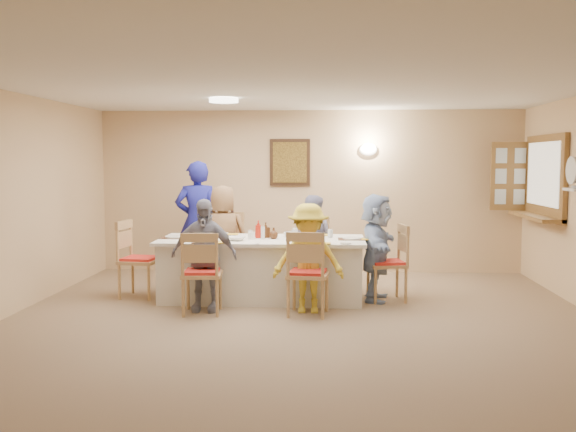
# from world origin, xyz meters

# --- Properties ---
(ground) EXTENTS (7.00, 7.00, 0.00)m
(ground) POSITION_xyz_m (0.00, 0.00, 0.00)
(ground) COLOR #80694D
(room_walls) EXTENTS (7.00, 7.00, 7.00)m
(room_walls) POSITION_xyz_m (0.00, 0.00, 1.51)
(room_walls) COLOR #DEB98A
(room_walls) RESTS_ON ground
(wall_picture) EXTENTS (0.62, 0.05, 0.72)m
(wall_picture) POSITION_xyz_m (-0.30, 3.46, 1.70)
(wall_picture) COLOR #432917
(wall_picture) RESTS_ON room_walls
(wall_sconce) EXTENTS (0.26, 0.09, 0.18)m
(wall_sconce) POSITION_xyz_m (0.90, 3.44, 1.90)
(wall_sconce) COLOR white
(wall_sconce) RESTS_ON room_walls
(ceiling_light) EXTENTS (0.36, 0.36, 0.05)m
(ceiling_light) POSITION_xyz_m (-1.00, 1.50, 2.47)
(ceiling_light) COLOR white
(ceiling_light) RESTS_ON room_walls
(serving_hatch) EXTENTS (0.06, 1.50, 1.15)m
(serving_hatch) POSITION_xyz_m (3.21, 2.40, 1.50)
(serving_hatch) COLOR brown
(serving_hatch) RESTS_ON room_walls
(hatch_sill) EXTENTS (0.30, 1.50, 0.05)m
(hatch_sill) POSITION_xyz_m (3.09, 2.40, 0.97)
(hatch_sill) COLOR brown
(hatch_sill) RESTS_ON room_walls
(shutter_door) EXTENTS (0.55, 0.04, 1.00)m
(shutter_door) POSITION_xyz_m (2.95, 3.16, 1.50)
(shutter_door) COLOR brown
(shutter_door) RESTS_ON room_walls
(desk_fan) EXTENTS (0.30, 0.30, 0.28)m
(desk_fan) POSITION_xyz_m (3.10, 1.05, 1.55)
(desk_fan) COLOR #A5A5A8
(desk_fan) RESTS_ON fan_shelf
(dining_table) EXTENTS (2.54, 1.08, 0.76)m
(dining_table) POSITION_xyz_m (-0.53, 1.46, 0.38)
(dining_table) COLOR white
(dining_table) RESTS_ON ground
(chair_back_left) EXTENTS (0.55, 0.55, 1.02)m
(chair_back_left) POSITION_xyz_m (-1.13, 2.26, 0.51)
(chair_back_left) COLOR tan
(chair_back_left) RESTS_ON ground
(chair_back_right) EXTENTS (0.53, 0.53, 0.95)m
(chair_back_right) POSITION_xyz_m (0.07, 2.26, 0.47)
(chair_back_right) COLOR tan
(chair_back_right) RESTS_ON ground
(chair_front_left) EXTENTS (0.49, 0.49, 0.95)m
(chair_front_left) POSITION_xyz_m (-1.13, 0.66, 0.47)
(chair_front_left) COLOR tan
(chair_front_left) RESTS_ON ground
(chair_front_right) EXTENTS (0.51, 0.51, 0.96)m
(chair_front_right) POSITION_xyz_m (0.07, 0.66, 0.48)
(chair_front_right) COLOR tan
(chair_front_right) RESTS_ON ground
(chair_left_end) EXTENTS (0.53, 0.53, 0.98)m
(chair_left_end) POSITION_xyz_m (-2.08, 1.46, 0.49)
(chair_left_end) COLOR tan
(chair_left_end) RESTS_ON ground
(chair_right_end) EXTENTS (0.53, 0.53, 0.95)m
(chair_right_end) POSITION_xyz_m (1.02, 1.46, 0.48)
(chair_right_end) COLOR tan
(chair_right_end) RESTS_ON ground
(diner_back_left) EXTENTS (0.81, 0.64, 1.40)m
(diner_back_left) POSITION_xyz_m (-1.13, 2.14, 0.70)
(diner_back_left) COLOR brown
(diner_back_left) RESTS_ON ground
(diner_back_right) EXTENTS (0.79, 0.71, 1.27)m
(diner_back_right) POSITION_xyz_m (0.07, 2.14, 0.63)
(diner_back_right) COLOR gray
(diner_back_right) RESTS_ON ground
(diner_front_left) EXTENTS (0.78, 0.37, 1.30)m
(diner_front_left) POSITION_xyz_m (-1.13, 0.78, 0.65)
(diner_front_left) COLOR gray
(diner_front_left) RESTS_ON ground
(diner_front_right) EXTENTS (0.82, 0.49, 1.25)m
(diner_front_right) POSITION_xyz_m (0.07, 0.78, 0.62)
(diner_front_right) COLOR yellow
(diner_front_right) RESTS_ON ground
(diner_right_end) EXTENTS (1.34, 0.73, 1.32)m
(diner_right_end) POSITION_xyz_m (0.89, 1.46, 0.66)
(diner_right_end) COLOR #A5BDE4
(diner_right_end) RESTS_ON ground
(caregiver) EXTENTS (0.83, 0.73, 1.72)m
(caregiver) POSITION_xyz_m (-1.58, 2.61, 0.86)
(caregiver) COLOR navy
(caregiver) RESTS_ON ground
(placemat_fl) EXTENTS (0.35, 0.26, 0.01)m
(placemat_fl) POSITION_xyz_m (-1.13, 1.04, 0.76)
(placemat_fl) COLOR #472B19
(placemat_fl) RESTS_ON dining_table
(plate_fl) EXTENTS (0.26, 0.26, 0.02)m
(plate_fl) POSITION_xyz_m (-1.13, 1.04, 0.77)
(plate_fl) COLOR white
(plate_fl) RESTS_ON dining_table
(napkin_fl) EXTENTS (0.15, 0.15, 0.01)m
(napkin_fl) POSITION_xyz_m (-0.95, 0.99, 0.77)
(napkin_fl) COLOR yellow
(napkin_fl) RESTS_ON dining_table
(placemat_fr) EXTENTS (0.37, 0.28, 0.01)m
(placemat_fr) POSITION_xyz_m (0.07, 1.04, 0.76)
(placemat_fr) COLOR #472B19
(placemat_fr) RESTS_ON dining_table
(plate_fr) EXTENTS (0.25, 0.25, 0.02)m
(plate_fr) POSITION_xyz_m (0.07, 1.04, 0.77)
(plate_fr) COLOR white
(plate_fr) RESTS_ON dining_table
(napkin_fr) EXTENTS (0.15, 0.15, 0.01)m
(napkin_fr) POSITION_xyz_m (0.25, 0.99, 0.77)
(napkin_fr) COLOR yellow
(napkin_fr) RESTS_ON dining_table
(placemat_bl) EXTENTS (0.33, 0.24, 0.01)m
(placemat_bl) POSITION_xyz_m (-1.13, 1.88, 0.76)
(placemat_bl) COLOR #472B19
(placemat_bl) RESTS_ON dining_table
(plate_bl) EXTENTS (0.23, 0.23, 0.01)m
(plate_bl) POSITION_xyz_m (-1.13, 1.88, 0.77)
(plate_bl) COLOR white
(plate_bl) RESTS_ON dining_table
(napkin_bl) EXTENTS (0.13, 0.13, 0.01)m
(napkin_bl) POSITION_xyz_m (-0.95, 1.83, 0.77)
(napkin_bl) COLOR yellow
(napkin_bl) RESTS_ON dining_table
(placemat_br) EXTENTS (0.32, 0.24, 0.01)m
(placemat_br) POSITION_xyz_m (0.07, 1.88, 0.76)
(placemat_br) COLOR #472B19
(placemat_br) RESTS_ON dining_table
(plate_br) EXTENTS (0.25, 0.25, 0.02)m
(plate_br) POSITION_xyz_m (0.07, 1.88, 0.77)
(plate_br) COLOR white
(plate_br) RESTS_ON dining_table
(napkin_br) EXTENTS (0.14, 0.14, 0.01)m
(napkin_br) POSITION_xyz_m (0.25, 1.83, 0.77)
(napkin_br) COLOR yellow
(napkin_br) RESTS_ON dining_table
(placemat_le) EXTENTS (0.35, 0.26, 0.01)m
(placemat_le) POSITION_xyz_m (-1.63, 1.46, 0.76)
(placemat_le) COLOR #472B19
(placemat_le) RESTS_ON dining_table
(plate_le) EXTENTS (0.23, 0.23, 0.01)m
(plate_le) POSITION_xyz_m (-1.63, 1.46, 0.77)
(plate_le) COLOR white
(plate_le) RESTS_ON dining_table
(napkin_le) EXTENTS (0.15, 0.15, 0.01)m
(napkin_le) POSITION_xyz_m (-1.45, 1.41, 0.77)
(napkin_le) COLOR yellow
(napkin_le) RESTS_ON dining_table
(placemat_re) EXTENTS (0.35, 0.26, 0.01)m
(placemat_re) POSITION_xyz_m (0.59, 1.46, 0.76)
(placemat_re) COLOR #472B19
(placemat_re) RESTS_ON dining_table
(plate_re) EXTENTS (0.23, 0.23, 0.01)m
(plate_re) POSITION_xyz_m (0.59, 1.46, 0.77)
(plate_re) COLOR white
(plate_re) RESTS_ON dining_table
(napkin_re) EXTENTS (0.14, 0.14, 0.01)m
(napkin_re) POSITION_xyz_m (0.77, 1.41, 0.77)
(napkin_re) COLOR yellow
(napkin_re) RESTS_ON dining_table
(teacup_a) EXTENTS (0.14, 0.14, 0.08)m
(teacup_a) POSITION_xyz_m (-1.33, 1.11, 0.80)
(teacup_a) COLOR white
(teacup_a) RESTS_ON dining_table
(teacup_b) EXTENTS (0.10, 0.10, 0.08)m
(teacup_b) POSITION_xyz_m (-0.14, 2.00, 0.80)
(teacup_b) COLOR white
(teacup_b) RESTS_ON dining_table
(bowl_a) EXTENTS (0.30, 0.30, 0.05)m
(bowl_a) POSITION_xyz_m (-0.81, 1.25, 0.78)
(bowl_a) COLOR white
(bowl_a) RESTS_ON dining_table
(bowl_b) EXTENTS (0.22, 0.22, 0.06)m
(bowl_b) POSITION_xyz_m (-0.18, 1.69, 0.79)
(bowl_b) COLOR white
(bowl_b) RESTS_ON dining_table
(condiment_ketchup) EXTENTS (0.11, 0.11, 0.22)m
(condiment_ketchup) POSITION_xyz_m (-0.58, 1.51, 0.87)
(condiment_ketchup) COLOR red
(condiment_ketchup) RESTS_ON dining_table
(condiment_brown) EXTENTS (0.15, 0.15, 0.20)m
(condiment_brown) POSITION_xyz_m (-0.49, 1.55, 0.86)
(condiment_brown) COLOR #4B2914
(condiment_brown) RESTS_ON dining_table
(condiment_malt) EXTENTS (0.11, 0.11, 0.14)m
(condiment_malt) POSITION_xyz_m (-0.38, 1.46, 0.83)
(condiment_malt) COLOR #4B2914
(condiment_malt) RESTS_ON dining_table
(drinking_glass) EXTENTS (0.06, 0.06, 0.09)m
(drinking_glass) POSITION_xyz_m (-0.68, 1.51, 0.82)
(drinking_glass) COLOR silver
(drinking_glass) RESTS_ON dining_table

